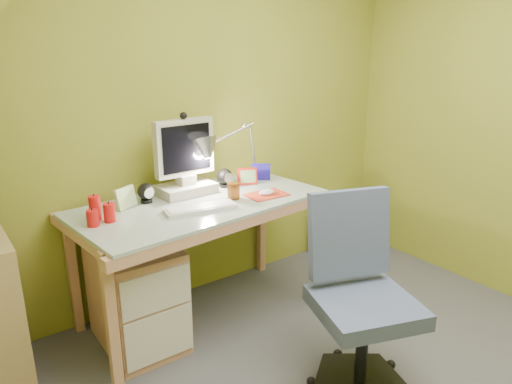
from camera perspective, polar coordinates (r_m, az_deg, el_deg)
wall_back at (r=3.12m, az=-6.58°, el=8.84°), size 3.20×0.01×2.40m
desk at (r=2.94m, az=-6.44°, el=-8.32°), size 1.52×0.87×0.78m
monitor at (r=2.87m, az=-8.69°, el=5.03°), size 0.41×0.25×0.55m
speaker_left at (r=2.80m, az=-13.19°, el=-0.12°), size 0.11×0.11×0.12m
speaker_right at (r=3.03m, az=-3.82°, el=1.74°), size 0.12×0.12×0.12m
keyboard at (r=2.63m, az=-6.73°, el=-1.98°), size 0.42×0.19×0.02m
mousepad at (r=2.87m, az=1.27°, el=-0.32°), size 0.25×0.18×0.01m
mouse at (r=2.87m, az=1.27°, el=-0.04°), size 0.11×0.07×0.04m
amber_tumbler at (r=2.80m, az=-2.73°, el=0.13°), size 0.08×0.08×0.10m
candle_cluster at (r=2.56m, az=-18.65°, el=-2.09°), size 0.18×0.16×0.13m
photo_frame_red at (r=3.08m, az=-1.06°, el=1.93°), size 0.13×0.07×0.11m
photo_frame_blue at (r=3.19m, az=0.58°, el=2.48°), size 0.11×0.09×0.11m
photo_frame_green at (r=2.73m, az=-15.52°, el=-0.67°), size 0.13×0.08×0.12m
desk_lamp at (r=3.09m, az=-1.27°, el=6.45°), size 0.56×0.29×0.58m
task_chair at (r=2.37m, az=13.12°, el=-13.07°), size 0.67×0.67×0.95m
radiator at (r=3.96m, az=9.58°, el=-4.39°), size 0.42×0.20×0.40m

